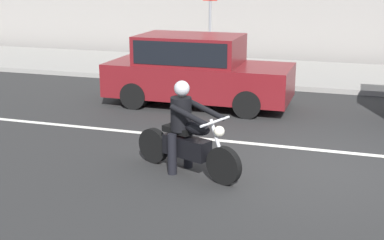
{
  "coord_description": "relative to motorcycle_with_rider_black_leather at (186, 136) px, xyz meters",
  "views": [
    {
      "loc": [
        0.43,
        -8.57,
        3.19
      ],
      "look_at": [
        -2.03,
        -0.89,
        0.9
      ],
      "focal_mm": 49.15,
      "sensor_mm": 36.0,
      "label": 1
    }
  ],
  "objects": [
    {
      "name": "motorcycle_with_rider_black_leather",
      "position": [
        0.0,
        0.0,
        0.0
      ],
      "size": [
        2.0,
        1.0,
        1.53
      ],
      "color": "black",
      "rests_on": "ground_plane"
    },
    {
      "name": "lane_marking_stripe",
      "position": [
        1.43,
        1.8,
        -0.62
      ],
      "size": [
        18.0,
        0.14,
        0.01
      ],
      "primitive_type": "cube",
      "color": "silver",
      "rests_on": "ground_plane"
    },
    {
      "name": "ground_plane",
      "position": [
        2.12,
        0.9,
        -0.63
      ],
      "size": [
        80.0,
        80.0,
        0.0
      ],
      "primitive_type": "plane",
      "color": "#262626"
    },
    {
      "name": "parked_sedan_maroon",
      "position": [
        -1.21,
        4.37,
        0.25
      ],
      "size": [
        4.46,
        1.82,
        1.72
      ],
      "color": "maroon",
      "rests_on": "ground_plane"
    },
    {
      "name": "street_sign_post",
      "position": [
        -1.81,
        7.75,
        1.13
      ],
      "size": [
        0.44,
        0.08,
        2.68
      ],
      "color": "gray",
      "rests_on": "sidewalk_slab"
    },
    {
      "name": "sidewalk_slab",
      "position": [
        2.12,
        8.9,
        -0.56
      ],
      "size": [
        40.0,
        4.4,
        0.14
      ],
      "primitive_type": "cube",
      "color": "gray",
      "rests_on": "ground_plane"
    }
  ]
}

